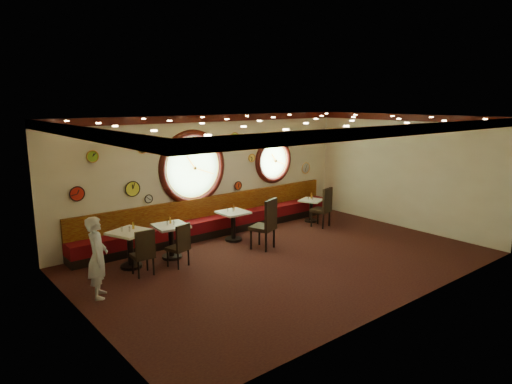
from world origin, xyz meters
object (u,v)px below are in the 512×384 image
at_px(condiment_b_pepper, 174,223).
at_px(condiment_c_bottle, 234,207).
at_px(condiment_a_bottle, 133,225).
at_px(chair_a, 144,250).
at_px(chair_c, 267,221).
at_px(table_a, 130,244).
at_px(table_b, 171,237).
at_px(table_c, 233,222).
at_px(chair_b, 180,243).
at_px(condiment_b_salt, 167,223).
at_px(condiment_d_salt, 308,198).
at_px(condiment_b_bottle, 170,220).
at_px(waiter, 98,257).
at_px(condiment_a_salt, 122,229).
at_px(condiment_c_salt, 228,210).
at_px(condiment_c_pepper, 233,210).
at_px(condiment_a_pepper, 129,229).
at_px(table_d, 311,208).
at_px(chair_d, 324,205).
at_px(condiment_d_pepper, 313,198).
at_px(condiment_d_bottle, 311,196).

distance_m(condiment_b_pepper, condiment_c_bottle, 1.95).
bearing_deg(condiment_a_bottle, chair_a, -99.05).
distance_m(chair_c, condiment_c_bottle, 1.19).
height_order(table_a, table_b, table_a).
height_order(table_a, table_c, table_a).
relative_size(chair_b, condiment_c_bottle, 3.69).
bearing_deg(condiment_b_salt, condiment_c_bottle, 7.16).
relative_size(table_a, condiment_d_salt, 11.02).
bearing_deg(condiment_b_bottle, condiment_d_salt, 2.31).
bearing_deg(condiment_b_pepper, waiter, -154.97).
bearing_deg(table_b, condiment_b_salt, 169.47).
bearing_deg(waiter, condiment_c_bottle, -47.73).
distance_m(chair_a, waiter, 1.19).
height_order(condiment_a_salt, condiment_c_salt, condiment_a_salt).
height_order(table_a, condiment_c_pepper, condiment_c_pepper).
relative_size(condiment_a_pepper, condiment_b_pepper, 1.13).
height_order(condiment_a_pepper, condiment_c_pepper, condiment_a_pepper).
relative_size(table_a, condiment_a_pepper, 9.07).
distance_m(table_d, chair_d, 0.71).
bearing_deg(table_a, condiment_d_salt, 2.73).
distance_m(condiment_c_salt, condiment_a_pepper, 2.80).
bearing_deg(condiment_a_bottle, table_d, 1.03).
distance_m(table_d, chair_b, 5.01).
distance_m(table_b, condiment_c_salt, 1.83).
bearing_deg(condiment_d_pepper, condiment_d_salt, 113.81).
distance_m(table_c, condiment_c_salt, 0.36).
bearing_deg(condiment_c_salt, condiment_c_pepper, -42.44).
height_order(table_b, condiment_b_pepper, condiment_b_pepper).
bearing_deg(chair_b, condiment_a_salt, 128.32).
distance_m(condiment_d_salt, condiment_a_pepper, 5.79).
height_order(chair_a, waiter, waiter).
distance_m(table_a, condiment_a_pepper, 0.36).
bearing_deg(table_a, table_b, -1.49).
relative_size(chair_d, condiment_c_salt, 7.98).
height_order(table_d, condiment_b_salt, condiment_b_salt).
bearing_deg(condiment_d_pepper, chair_b, -170.67).
distance_m(chair_b, condiment_b_salt, 0.71).
height_order(condiment_c_pepper, condiment_a_bottle, condiment_a_bottle).
xyz_separation_m(table_d, condiment_c_salt, (-3.03, 0.04, 0.39)).
bearing_deg(condiment_a_bottle, condiment_d_salt, 1.86).
bearing_deg(condiment_b_salt, chair_d, -5.38).
relative_size(table_b, condiment_a_pepper, 7.41).
distance_m(condiment_a_salt, waiter, 1.46).
height_order(chair_b, condiment_a_pepper, chair_b).
bearing_deg(condiment_d_salt, condiment_c_pepper, -177.39).
relative_size(condiment_d_pepper, condiment_b_bottle, 0.57).
relative_size(chair_b, condiment_c_pepper, 5.49).
xyz_separation_m(chair_b, condiment_c_salt, (1.91, 0.89, 0.26)).
relative_size(table_c, condiment_d_salt, 8.77).
bearing_deg(chair_c, condiment_d_bottle, 2.70).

